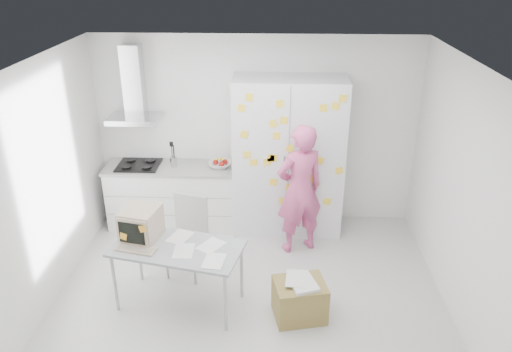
{
  "coord_description": "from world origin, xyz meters",
  "views": [
    {
      "loc": [
        0.27,
        -4.68,
        3.72
      ],
      "look_at": [
        0.05,
        0.76,
        1.22
      ],
      "focal_mm": 35.0,
      "sensor_mm": 36.0,
      "label": 1
    }
  ],
  "objects_px": {
    "chair": "(188,231)",
    "desk": "(154,234)",
    "person": "(300,190)",
    "cardboard_box": "(300,299)"
  },
  "relations": [
    {
      "from": "desk",
      "to": "chair",
      "type": "height_order",
      "value": "desk"
    },
    {
      "from": "person",
      "to": "chair",
      "type": "relative_size",
      "value": 1.77
    },
    {
      "from": "person",
      "to": "desk",
      "type": "distance_m",
      "value": 1.98
    },
    {
      "from": "desk",
      "to": "chair",
      "type": "distance_m",
      "value": 0.68
    },
    {
      "from": "person",
      "to": "desk",
      "type": "height_order",
      "value": "person"
    },
    {
      "from": "desk",
      "to": "cardboard_box",
      "type": "distance_m",
      "value": 1.75
    },
    {
      "from": "person",
      "to": "cardboard_box",
      "type": "bearing_deg",
      "value": 64.78
    },
    {
      "from": "chair",
      "to": "cardboard_box",
      "type": "distance_m",
      "value": 1.62
    },
    {
      "from": "chair",
      "to": "desk",
      "type": "bearing_deg",
      "value": -101.25
    },
    {
      "from": "chair",
      "to": "cardboard_box",
      "type": "relative_size",
      "value": 1.6
    }
  ]
}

